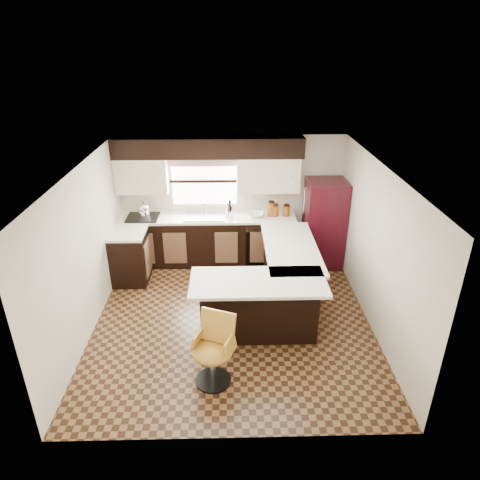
{
  "coord_description": "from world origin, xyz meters",
  "views": [
    {
      "loc": [
        -0.02,
        -5.51,
        3.99
      ],
      "look_at": [
        0.13,
        0.45,
        1.15
      ],
      "focal_mm": 32.0,
      "sensor_mm": 36.0,
      "label": 1
    }
  ],
  "objects_px": {
    "peninsula_return": "(259,307)",
    "peninsula_long": "(286,273)",
    "refrigerator": "(324,224)",
    "bar_chair": "(212,352)"
  },
  "relations": [
    {
      "from": "peninsula_long",
      "to": "bar_chair",
      "type": "xyz_separation_m",
      "value": [
        -1.16,
        -1.96,
        0.02
      ]
    },
    {
      "from": "bar_chair",
      "to": "refrigerator",
      "type": "bearing_deg",
      "value": 78.89
    },
    {
      "from": "peninsula_long",
      "to": "refrigerator",
      "type": "xyz_separation_m",
      "value": [
        0.82,
        1.16,
        0.38
      ]
    },
    {
      "from": "peninsula_return",
      "to": "bar_chair",
      "type": "distance_m",
      "value": 1.17
    },
    {
      "from": "peninsula_return",
      "to": "refrigerator",
      "type": "distance_m",
      "value": 2.55
    },
    {
      "from": "peninsula_return",
      "to": "refrigerator",
      "type": "relative_size",
      "value": 0.99
    },
    {
      "from": "peninsula_long",
      "to": "bar_chair",
      "type": "distance_m",
      "value": 2.28
    },
    {
      "from": "peninsula_return",
      "to": "peninsula_long",
      "type": "bearing_deg",
      "value": 61.7
    },
    {
      "from": "peninsula_return",
      "to": "refrigerator",
      "type": "height_order",
      "value": "refrigerator"
    },
    {
      "from": "refrigerator",
      "to": "peninsula_return",
      "type": "bearing_deg",
      "value": -122.33
    }
  ]
}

